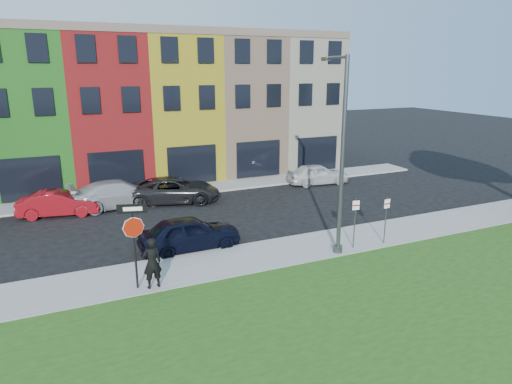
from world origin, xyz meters
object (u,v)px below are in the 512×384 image
stop_sign (133,229)px  sedan_near (189,233)px  man (152,263)px  street_lamp (340,157)px

stop_sign → sedan_near: bearing=64.0°
man → street_lamp: 8.72m
sedan_near → man: bearing=144.0°
sedan_near → street_lamp: (5.76, -3.07, 3.54)m
stop_sign → man: (0.54, -0.19, -1.32)m
street_lamp → sedan_near: bearing=161.4°
man → street_lamp: (8.10, 0.20, 3.23)m
sedan_near → street_lamp: size_ratio=0.54×
stop_sign → sedan_near: stop_sign is taller
man → sedan_near: man is taller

